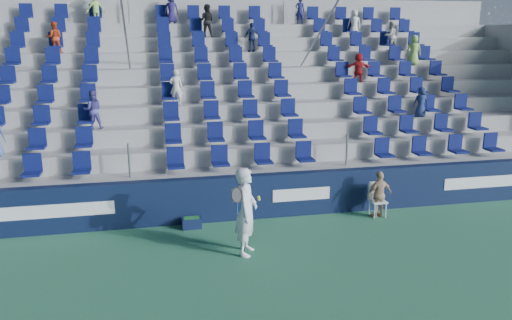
# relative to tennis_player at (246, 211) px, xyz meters

# --- Properties ---
(ground) EXTENTS (70.00, 70.00, 0.00)m
(ground) POSITION_rel_tennis_player_xyz_m (0.41, -0.96, -1.01)
(ground) COLOR #31724E
(ground) RESTS_ON ground
(sponsor_wall) EXTENTS (24.00, 0.32, 1.20)m
(sponsor_wall) POSITION_rel_tennis_player_xyz_m (0.41, 2.19, -0.41)
(sponsor_wall) COLOR #0E1835
(sponsor_wall) RESTS_ON ground
(grandstand) EXTENTS (24.00, 8.17, 6.63)m
(grandstand) POSITION_rel_tennis_player_xyz_m (0.41, 7.28, 1.13)
(grandstand) COLOR #9E9E99
(grandstand) RESTS_ON ground
(tennis_player) EXTENTS (0.76, 0.86, 2.01)m
(tennis_player) POSITION_rel_tennis_player_xyz_m (0.00, 0.00, 0.00)
(tennis_player) COLOR white
(tennis_player) RESTS_ON ground
(line_judge_chair) EXTENTS (0.41, 0.42, 0.93)m
(line_judge_chair) POSITION_rel_tennis_player_xyz_m (3.95, 1.69, -0.48)
(line_judge_chair) COLOR white
(line_judge_chair) RESTS_ON ground
(line_judge) EXTENTS (0.79, 0.43, 1.28)m
(line_judge) POSITION_rel_tennis_player_xyz_m (3.95, 1.54, -0.36)
(line_judge) COLOR tan
(line_judge) RESTS_ON ground
(ball_bin) EXTENTS (0.50, 0.33, 0.28)m
(ball_bin) POSITION_rel_tennis_player_xyz_m (-1.09, 1.79, -0.86)
(ball_bin) COLOR #0F1838
(ball_bin) RESTS_ON ground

